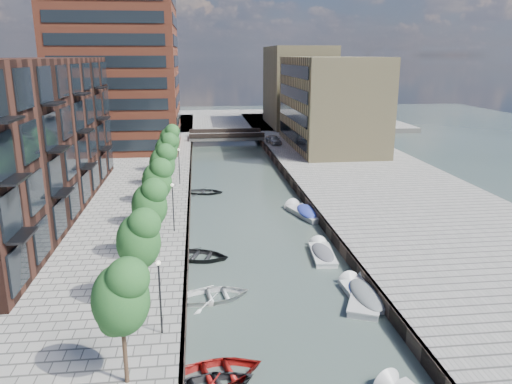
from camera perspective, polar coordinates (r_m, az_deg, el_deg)
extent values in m
plane|color=#38473F|center=(58.24, -1.56, 0.18)|extent=(300.00, 300.00, 0.00)
cube|color=gray|center=(61.58, 13.44, 1.08)|extent=(20.00, 140.00, 1.00)
cube|color=#332823|center=(57.91, -7.58, 0.48)|extent=(0.25, 140.00, 1.00)
cube|color=#332823|center=(58.95, 4.36, 0.83)|extent=(0.25, 140.00, 1.00)
cube|color=gray|center=(117.03, -4.25, 8.08)|extent=(80.00, 40.00, 1.00)
cube|color=black|center=(48.92, -24.61, 5.46)|extent=(8.00, 38.00, 14.00)
cube|color=brown|center=(81.88, -15.71, 15.34)|extent=(18.00, 18.00, 30.00)
cube|color=tan|center=(81.09, 8.46, 10.07)|extent=(12.00, 25.00, 14.00)
cube|color=tan|center=(106.27, 4.80, 11.94)|extent=(12.00, 20.00, 16.00)
cube|color=gray|center=(89.23, -3.44, 6.34)|extent=(13.00, 6.00, 0.60)
cube|color=#332823|center=(86.37, -3.33, 6.45)|extent=(13.00, 0.40, 0.80)
cube|color=#332823|center=(91.90, -3.55, 6.98)|extent=(13.00, 0.40, 0.80)
cylinder|color=#382619|center=(23.91, -14.76, -17.12)|extent=(0.20, 0.20, 3.20)
ellipsoid|color=#1C4B1F|center=(22.59, -15.23, -11.26)|extent=(2.50, 2.50, 3.25)
cylinder|color=#382619|center=(30.01, -12.98, -9.97)|extent=(0.20, 0.20, 3.20)
ellipsoid|color=#1C4B1F|center=(28.97, -13.30, -5.09)|extent=(2.50, 2.50, 3.25)
cylinder|color=#382619|center=(36.43, -11.86, -5.28)|extent=(0.20, 0.20, 3.20)
ellipsoid|color=#1C4B1F|center=(35.58, -12.10, -1.17)|extent=(2.50, 2.50, 3.25)
cylinder|color=#382619|center=(43.04, -11.09, -2.02)|extent=(0.20, 0.20, 3.20)
ellipsoid|color=#1C4B1F|center=(42.32, -11.28, 1.51)|extent=(2.50, 2.50, 3.25)
cylinder|color=#382619|center=(49.75, -10.53, 0.38)|extent=(0.20, 0.20, 3.20)
ellipsoid|color=#1C4B1F|center=(49.13, -10.68, 3.45)|extent=(2.50, 2.50, 3.25)
cylinder|color=#382619|center=(56.53, -10.10, 2.20)|extent=(0.20, 0.20, 3.20)
ellipsoid|color=#1C4B1F|center=(55.99, -10.23, 4.91)|extent=(2.50, 2.50, 3.25)
cylinder|color=#382619|center=(63.36, -9.76, 3.63)|extent=(0.20, 0.20, 3.20)
ellipsoid|color=#1C4B1F|center=(62.88, -9.87, 6.06)|extent=(2.50, 2.50, 3.25)
cylinder|color=black|center=(27.02, -10.89, -11.87)|extent=(0.10, 0.10, 4.00)
sphere|color=#FFF2CC|center=(26.18, -11.11, -7.97)|extent=(0.24, 0.24, 0.24)
cylinder|color=black|center=(41.88, -9.44, -1.85)|extent=(0.10, 0.10, 4.00)
sphere|color=#FFF2CC|center=(41.34, -9.56, 0.80)|extent=(0.24, 0.24, 0.24)
cylinder|color=black|center=(57.35, -8.77, 2.86)|extent=(0.10, 0.10, 4.00)
sphere|color=#FFF2CC|center=(56.96, -8.85, 4.82)|extent=(0.24, 0.24, 0.24)
imported|color=black|center=(39.22, -6.62, -7.62)|extent=(5.68, 4.79, 1.00)
imported|color=maroon|center=(25.97, -4.76, -20.63)|extent=(5.83, 4.84, 1.04)
imported|color=white|center=(33.10, -4.77, -12.11)|extent=(5.21, 4.14, 0.97)
imported|color=#222325|center=(57.20, -5.82, -0.17)|extent=(4.54, 3.63, 0.84)
cube|color=silver|center=(33.69, 12.05, -11.82)|extent=(1.85, 4.35, 0.60)
cube|color=silver|center=(33.54, 12.09, -11.33)|extent=(1.93, 4.44, 0.09)
cone|color=silver|center=(35.42, 10.75, -10.24)|extent=(1.62, 0.93, 1.57)
ellipsoid|color=#22399F|center=(33.52, 12.09, -11.26)|extent=(1.73, 3.97, 0.52)
cube|color=#BBBBB9|center=(33.45, 12.46, -12.03)|extent=(3.69, 5.29, 0.70)
cube|color=#BBBBB9|center=(33.28, 12.50, -11.45)|extent=(3.81, 5.42, 0.11)
cone|color=#BBBBB9|center=(35.65, 12.82, -10.17)|extent=(2.07, 1.63, 1.84)
ellipsoid|color=slate|center=(33.26, 12.50, -11.37)|extent=(3.41, 4.85, 0.60)
cube|color=#B6B5B4|center=(49.24, 5.82, -2.68)|extent=(3.36, 5.37, 0.71)
cube|color=#B6B5B4|center=(49.13, 5.83, -2.26)|extent=(3.47, 5.50, 0.11)
cone|color=#B6B5B4|center=(51.30, 4.38, -1.84)|extent=(2.08, 1.52, 1.86)
ellipsoid|color=#22319C|center=(49.11, 5.83, -2.20)|extent=(3.11, 4.92, 0.61)
cube|color=silver|center=(39.58, 7.61, -7.36)|extent=(1.95, 4.41, 0.61)
cube|color=silver|center=(39.46, 7.63, -6.92)|extent=(2.03, 4.51, 0.09)
cone|color=silver|center=(41.53, 7.15, -6.16)|extent=(1.65, 0.97, 1.59)
ellipsoid|color=#4E4F55|center=(39.44, 7.63, -6.86)|extent=(1.83, 4.03, 0.52)
imported|color=#A0A2A5|center=(83.18, 2.03, 6.01)|extent=(2.49, 4.57, 1.47)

